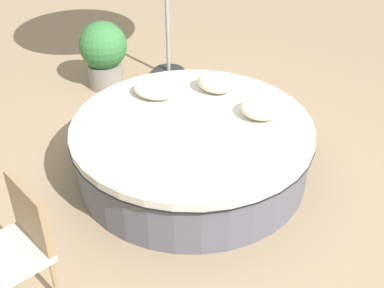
{
  "coord_description": "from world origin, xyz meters",
  "views": [
    {
      "loc": [
        -2.06,
        3.59,
        3.2
      ],
      "look_at": [
        0.0,
        0.0,
        0.35
      ],
      "focal_mm": 47.46,
      "sensor_mm": 36.0,
      "label": 1
    }
  ],
  "objects_px": {
    "round_bed": "(192,148)",
    "planter": "(104,52)",
    "throw_pillow_1": "(216,82)",
    "patio_chair": "(19,238)",
    "throw_pillow_2": "(154,89)",
    "throw_pillow_0": "(261,108)"
  },
  "relations": [
    {
      "from": "round_bed",
      "to": "planter",
      "type": "height_order",
      "value": "planter"
    },
    {
      "from": "round_bed",
      "to": "throw_pillow_1",
      "type": "bearing_deg",
      "value": -81.18
    },
    {
      "from": "round_bed",
      "to": "patio_chair",
      "type": "height_order",
      "value": "patio_chair"
    },
    {
      "from": "throw_pillow_1",
      "to": "throw_pillow_2",
      "type": "relative_size",
      "value": 0.88
    },
    {
      "from": "throw_pillow_1",
      "to": "patio_chair",
      "type": "bearing_deg",
      "value": 84.96
    },
    {
      "from": "round_bed",
      "to": "throw_pillow_2",
      "type": "height_order",
      "value": "throw_pillow_2"
    },
    {
      "from": "throw_pillow_1",
      "to": "planter",
      "type": "height_order",
      "value": "planter"
    },
    {
      "from": "throw_pillow_2",
      "to": "throw_pillow_0",
      "type": "bearing_deg",
      "value": -171.0
    },
    {
      "from": "round_bed",
      "to": "throw_pillow_1",
      "type": "relative_size",
      "value": 5.73
    },
    {
      "from": "patio_chair",
      "to": "planter",
      "type": "bearing_deg",
      "value": -43.78
    },
    {
      "from": "planter",
      "to": "throw_pillow_2",
      "type": "bearing_deg",
      "value": 148.97
    },
    {
      "from": "throw_pillow_1",
      "to": "throw_pillow_0",
      "type": "bearing_deg",
      "value": 159.75
    },
    {
      "from": "round_bed",
      "to": "throw_pillow_0",
      "type": "bearing_deg",
      "value": -137.08
    },
    {
      "from": "throw_pillow_0",
      "to": "throw_pillow_1",
      "type": "relative_size",
      "value": 1.0
    },
    {
      "from": "round_bed",
      "to": "planter",
      "type": "bearing_deg",
      "value": -29.24
    },
    {
      "from": "throw_pillow_2",
      "to": "patio_chair",
      "type": "xyz_separation_m",
      "value": [
        -0.28,
        2.22,
        -0.1
      ]
    },
    {
      "from": "throw_pillow_0",
      "to": "throw_pillow_2",
      "type": "height_order",
      "value": "throw_pillow_0"
    },
    {
      "from": "throw_pillow_0",
      "to": "patio_chair",
      "type": "distance_m",
      "value": 2.55
    },
    {
      "from": "throw_pillow_0",
      "to": "planter",
      "type": "relative_size",
      "value": 0.47
    },
    {
      "from": "throw_pillow_2",
      "to": "round_bed",
      "type": "bearing_deg",
      "value": 154.72
    },
    {
      "from": "throw_pillow_1",
      "to": "throw_pillow_2",
      "type": "xyz_separation_m",
      "value": [
        0.51,
        0.41,
        -0.03
      ]
    },
    {
      "from": "round_bed",
      "to": "patio_chair",
      "type": "relative_size",
      "value": 2.42
    }
  ]
}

